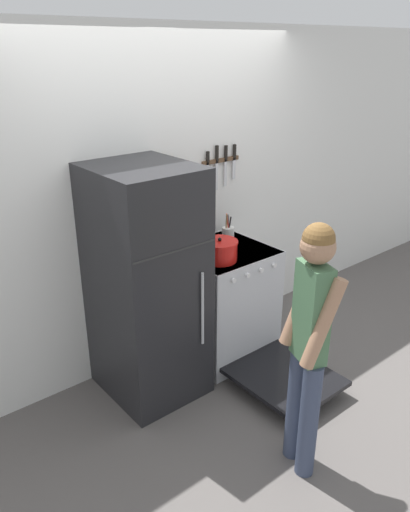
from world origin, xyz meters
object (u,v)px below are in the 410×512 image
dutch_oven_pot (220,251)px  person (309,339)px  utensil_jar (228,233)px  stove_range (226,304)px  tea_kettle (198,242)px  refrigerator (147,285)px

dutch_oven_pot → person: size_ratio=0.20×
dutch_oven_pot → utensil_jar: utensil_jar is taller
stove_range → dutch_oven_pot: dutch_oven_pot is taller
dutch_oven_pot → tea_kettle: tea_kettle is taller
dutch_oven_pot → utensil_jar: size_ratio=1.37×
tea_kettle → utensil_jar: bearing=1.2°
utensil_jar → person: 1.52m
stove_range → person: 1.36m
refrigerator → stove_range: (0.73, -0.02, -0.39)m
refrigerator → stove_range: refrigerator is taller
person → utensil_jar: bearing=-4.3°
refrigerator → person: bearing=-77.5°
dutch_oven_pot → utensil_jar: (0.33, 0.28, -0.02)m
refrigerator → tea_kettle: size_ratio=7.03×
refrigerator → person: refrigerator is taller
stove_range → dutch_oven_pot: 0.57m
dutch_oven_pot → utensil_jar: bearing=39.8°
stove_range → dutch_oven_pot: bearing=-148.3°
utensil_jar → dutch_oven_pot: bearing=-140.2°
stove_range → tea_kettle: size_ratio=5.87×
refrigerator → stove_range: bearing=-1.4°
dutch_oven_pot → person: (-0.30, -1.10, -0.10)m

